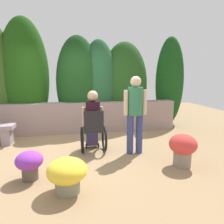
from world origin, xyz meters
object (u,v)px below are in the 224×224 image
Objects in this scene: person_in_wheelchair at (93,123)px; flower_pot_purple_near at (183,148)px; person_standing_companion at (135,110)px; flower_pot_terracotta_by_wall at (67,174)px; flower_pot_red_accent at (29,163)px.

flower_pot_purple_near is (1.52, -1.05, -0.27)m from person_in_wheelchair.
person_in_wheelchair is at bearing 151.06° from person_standing_companion.
flower_pot_red_accent is (-0.60, 0.49, -0.01)m from flower_pot_terracotta_by_wall.
person_in_wheelchair is 2.35× the size of flower_pot_terracotta_by_wall.
flower_pot_terracotta_by_wall is (-1.37, -1.27, -0.65)m from person_standing_companion.
person_standing_companion is at bearing -6.73° from person_in_wheelchair.
person_standing_companion is 2.87× the size of flower_pot_terracotta_by_wall.
person_in_wheelchair is 0.95m from person_standing_companion.
person_in_wheelchair is at bearing 71.44° from flower_pot_terracotta_by_wall.
person_standing_companion reaches higher than flower_pot_terracotta_by_wall.
person_in_wheelchair is 1.87m from flower_pot_purple_near.
person_standing_companion reaches higher than flower_pot_purple_near.
person_standing_companion is 1.97m from flower_pot_terracotta_by_wall.
flower_pot_terracotta_by_wall reaches higher than flower_pot_red_accent.
flower_pot_terracotta_by_wall is 1.21× the size of flower_pot_red_accent.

